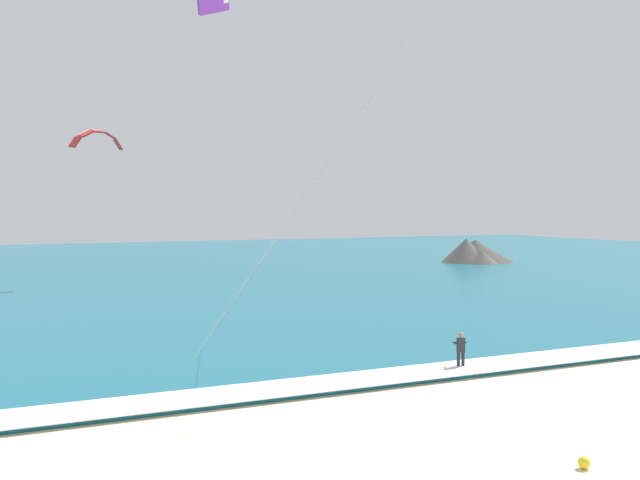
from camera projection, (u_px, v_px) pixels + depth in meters
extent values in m
cube|color=#146075|center=(150.00, 268.00, 85.65)|extent=(200.00, 120.00, 0.20)
cube|color=white|center=(477.00, 366.00, 32.68)|extent=(200.00, 2.52, 0.04)
ellipsoid|color=white|center=(461.00, 371.00, 32.61)|extent=(0.97, 1.46, 0.05)
cube|color=black|center=(457.00, 369.00, 32.81)|extent=(0.17, 0.12, 0.04)
cube|color=black|center=(464.00, 371.00, 32.40)|extent=(0.17, 0.12, 0.04)
cylinder|color=#232328|center=(458.00, 362.00, 32.59)|extent=(0.14, 0.14, 0.84)
cylinder|color=#232328|center=(463.00, 362.00, 32.59)|extent=(0.14, 0.14, 0.84)
cube|color=#232328|center=(461.00, 345.00, 32.56)|extent=(0.39, 0.32, 0.60)
sphere|color=#9E704C|center=(461.00, 335.00, 32.54)|extent=(0.22, 0.22, 0.22)
cylinder|color=#232328|center=(456.00, 343.00, 32.71)|extent=(0.29, 0.50, 0.22)
cylinder|color=#232328|center=(464.00, 343.00, 32.72)|extent=(0.29, 0.50, 0.22)
cylinder|color=black|center=(459.00, 342.00, 32.94)|extent=(0.52, 0.25, 0.04)
cube|color=#3F3F42|center=(460.00, 349.00, 32.69)|extent=(0.14, 0.12, 0.10)
cylinder|color=#B2B2B7|center=(329.00, 162.00, 33.94)|extent=(8.31, 7.40, 15.70)
cylinder|color=#B2B2B7|center=(331.00, 157.00, 30.55)|extent=(11.20, 1.24, 15.70)
cube|color=red|center=(75.00, 142.00, 64.85)|extent=(1.08, 1.01, 1.07)
cube|color=white|center=(73.00, 141.00, 65.12)|extent=(0.69, 0.33, 0.91)
cube|color=red|center=(85.00, 134.00, 65.27)|extent=(1.29, 1.10, 0.79)
cube|color=white|center=(84.00, 133.00, 65.54)|extent=(0.95, 0.41, 0.58)
cube|color=red|center=(98.00, 131.00, 65.96)|extent=(1.27, 1.15, 0.33)
cube|color=white|center=(96.00, 130.00, 66.23)|extent=(1.02, 0.43, 0.13)
cube|color=red|center=(110.00, 135.00, 66.77)|extent=(1.13, 1.12, 0.79)
cube|color=white|center=(108.00, 134.00, 67.04)|extent=(0.94, 0.39, 0.58)
cube|color=red|center=(118.00, 145.00, 67.51)|extent=(0.79, 1.03, 1.07)
cube|color=white|center=(116.00, 143.00, 67.78)|extent=(0.65, 0.30, 0.91)
cone|color=#56514C|center=(466.00, 251.00, 92.75)|extent=(6.47, 6.47, 3.11)
cone|color=#47423D|center=(475.00, 252.00, 93.60)|extent=(8.88, 8.88, 2.93)
cone|color=#56514C|center=(482.00, 258.00, 90.78)|extent=(4.28, 4.28, 1.73)
cone|color=#47423D|center=(486.00, 255.00, 93.86)|extent=(7.43, 7.43, 2.09)
sphere|color=yellow|center=(584.00, 463.00, 20.50)|extent=(0.35, 0.35, 0.35)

